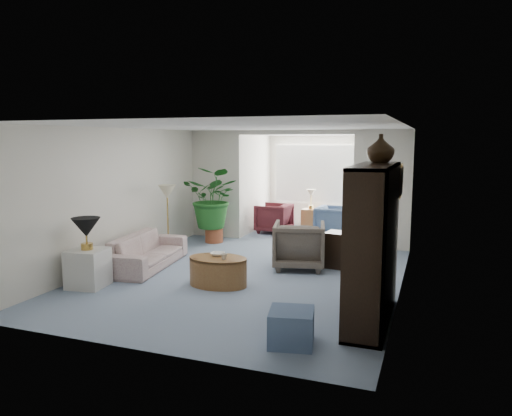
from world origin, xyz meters
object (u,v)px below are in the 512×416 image
at_px(sunroom_table, 311,219).
at_px(floor_lamp, 167,192).
at_px(side_table_dark, 341,250).
at_px(sunroom_chair_maroon, 274,218).
at_px(sofa, 147,251).
at_px(entertainment_cabinet, 373,244).
at_px(coffee_cup, 224,257).
at_px(plant_pot, 214,235).
at_px(wingback_chair, 299,245).
at_px(sunroom_chair_blue, 334,222).
at_px(end_table, 88,268).
at_px(coffee_table, 218,271).
at_px(table_lamp, 86,227).
at_px(cabinet_urn, 381,148).
at_px(ottoman, 291,327).
at_px(framed_picture, 401,181).
at_px(coffee_bowl, 218,254).

bearing_deg(sunroom_table, floor_lamp, -120.38).
xyz_separation_m(side_table_dark, sunroom_chair_maroon, (-2.17, 2.74, 0.04)).
bearing_deg(sofa, entertainment_cabinet, -114.62).
relative_size(coffee_cup, side_table_dark, 0.16).
xyz_separation_m(plant_pot, sunroom_chair_maroon, (0.90, 1.56, 0.20)).
bearing_deg(wingback_chair, sofa, 5.51).
bearing_deg(side_table_dark, sunroom_chair_blue, 103.85).
bearing_deg(coffee_cup, plant_pot, 117.83).
bearing_deg(end_table, coffee_table, 22.48).
xyz_separation_m(floor_lamp, sunroom_table, (2.09, 3.56, -0.99)).
xyz_separation_m(wingback_chair, sunroom_table, (-0.72, 3.79, -0.15)).
distance_m(sofa, table_lamp, 1.51).
relative_size(cabinet_urn, sunroom_table, 0.71).
xyz_separation_m(entertainment_cabinet, cabinet_urn, (0.00, 0.50, 1.18)).
bearing_deg(sunroom_chair_maroon, ottoman, 23.20).
bearing_deg(coffee_table, coffee_cup, -33.69).
relative_size(floor_lamp, side_table_dark, 0.56).
bearing_deg(ottoman, wingback_chair, 103.81).
relative_size(framed_picture, plant_pot, 1.25).
bearing_deg(coffee_table, sofa, 161.03).
bearing_deg(coffee_table, sunroom_chair_maroon, 96.98).
xyz_separation_m(wingback_chair, ottoman, (0.79, -3.20, -0.22)).
xyz_separation_m(coffee_bowl, sunroom_chair_blue, (1.00, 4.39, -0.11)).
height_order(coffee_cup, side_table_dark, side_table_dark).
distance_m(wingback_chair, plant_pot, 2.81).
xyz_separation_m(framed_picture, wingback_chair, (-1.76, 1.04, -1.28)).
distance_m(table_lamp, sunroom_chair_blue, 6.01).
height_order(coffee_table, ottoman, coffee_table).
height_order(wingback_chair, cabinet_urn, cabinet_urn).
bearing_deg(framed_picture, sunroom_chair_maroon, 128.46).
distance_m(end_table, sunroom_table, 6.37).
relative_size(coffee_table, sunroom_chair_maroon, 1.19).
bearing_deg(entertainment_cabinet, ottoman, -125.21).
height_order(coffee_table, wingback_chair, wingback_chair).
distance_m(cabinet_urn, ottoman, 2.62).
height_order(sofa, sunroom_chair_blue, sunroom_chair_blue).
distance_m(table_lamp, side_table_dark, 4.36).
distance_m(floor_lamp, coffee_cup, 2.81).
relative_size(end_table, floor_lamp, 1.65).
bearing_deg(sunroom_table, plant_pot, -125.65).
relative_size(coffee_table, cabinet_urn, 2.54).
height_order(cabinet_urn, plant_pot, cabinet_urn).
bearing_deg(coffee_table, side_table_dark, 47.28).
height_order(end_table, entertainment_cabinet, entertainment_cabinet).
relative_size(coffee_bowl, wingback_chair, 0.24).
distance_m(sofa, end_table, 1.36).
distance_m(sunroom_chair_blue, sunroom_chair_maroon, 1.50).
bearing_deg(sunroom_chair_blue, coffee_cup, 173.40).
height_order(coffee_cup, sunroom_chair_maroon, sunroom_chair_maroon).
height_order(coffee_bowl, wingback_chair, wingback_chair).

